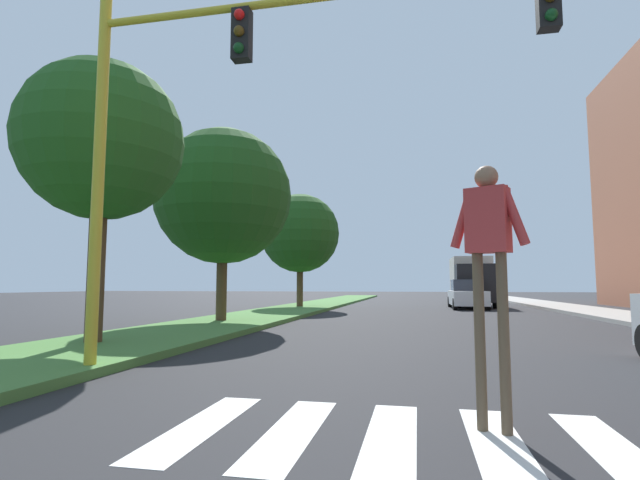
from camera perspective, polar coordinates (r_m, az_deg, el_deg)
ground_plane at (r=25.45m, az=13.15°, el=-8.32°), size 140.00×140.00×0.00m
crosswalk at (r=4.62m, az=20.63°, el=-22.00°), size 5.85×2.20×0.01m
median_strip at (r=24.27m, az=-3.56°, el=-8.42°), size 3.50×64.00×0.15m
tree_mid at (r=11.62m, az=-24.80°, el=10.73°), size 3.50×3.50×6.11m
tree_far at (r=16.87m, az=-11.57°, el=5.17°), size 4.72×4.72×6.64m
tree_distant at (r=27.08m, az=-2.42°, el=0.80°), size 4.49×4.49×6.39m
sidewalk_right at (r=24.84m, az=31.20°, el=-7.59°), size 3.00×64.00×0.15m
traffic_light_gantry at (r=7.54m, az=-10.12°, el=17.87°), size 7.90×0.30×6.00m
pedestrian_performer at (r=4.76m, az=19.67°, el=-1.33°), size 0.72×0.39×2.49m
sedan_midblock at (r=28.50m, az=17.31°, el=-6.35°), size 1.94×4.61×1.65m
truck_box_delivery at (r=31.36m, az=17.83°, el=-4.65°), size 2.40×6.20×3.10m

